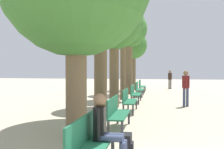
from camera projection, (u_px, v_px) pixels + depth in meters
bench_row_0 at (89, 140)px, 4.18m from camera, size 0.45×1.67×0.92m
bench_row_1 at (116, 111)px, 7.10m from camera, size 0.45×1.67×0.92m
bench_row_2 at (128, 99)px, 10.01m from camera, size 0.45×1.67×0.92m
bench_row_3 at (134, 92)px, 12.93m from camera, size 0.45×1.67×0.92m
bench_row_4 at (138, 88)px, 15.85m from camera, size 0.45×1.67×0.92m
bench_row_5 at (141, 85)px, 18.77m from camera, size 0.45×1.67×0.92m
tree_row_1 at (101, 0)px, 8.52m from camera, size 2.75×2.75×5.55m
tree_row_2 at (114, 24)px, 11.29m from camera, size 2.50×2.50×5.11m
tree_row_3 at (123, 24)px, 14.20m from camera, size 2.43×2.43×5.57m
tree_row_4 at (129, 31)px, 17.27m from camera, size 2.55×2.55×5.79m
tree_row_5 at (133, 46)px, 20.52m from camera, size 2.29×2.29×4.86m
person_seated at (106, 127)px, 4.46m from camera, size 0.61×0.34×1.29m
backpack at (127, 144)px, 5.12m from camera, size 0.24×0.35×0.39m
pedestrian_near at (170, 78)px, 21.71m from camera, size 0.33×0.28×1.64m
pedestrian_mid at (186, 86)px, 11.49m from camera, size 0.34×0.29×1.67m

